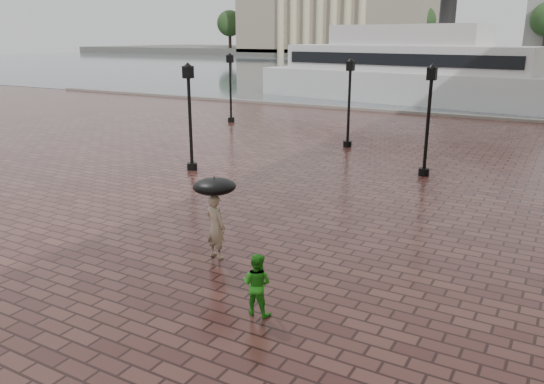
{
  "coord_description": "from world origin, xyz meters",
  "views": [
    {
      "loc": [
        8.06,
        -7.74,
        5.57
      ],
      "look_at": [
        1.07,
        4.58,
        1.4
      ],
      "focal_mm": 35.0,
      "sensor_mm": 36.0,
      "label": 1
    }
  ],
  "objects_px": {
    "street_lamps": "(354,103)",
    "child_pedestrian": "(257,284)",
    "ferry_near": "(406,70)",
    "adult_pedestrian": "(216,226)"
  },
  "relations": [
    {
      "from": "street_lamps",
      "to": "adult_pedestrian",
      "type": "bearing_deg",
      "value": -82.18
    },
    {
      "from": "street_lamps",
      "to": "ferry_near",
      "type": "height_order",
      "value": "ferry_near"
    },
    {
      "from": "adult_pedestrian",
      "to": "child_pedestrian",
      "type": "distance_m",
      "value": 3.16
    },
    {
      "from": "adult_pedestrian",
      "to": "street_lamps",
      "type": "bearing_deg",
      "value": -68.35
    },
    {
      "from": "street_lamps",
      "to": "ferry_near",
      "type": "xyz_separation_m",
      "value": [
        -3.61,
        22.08,
        0.36
      ]
    },
    {
      "from": "street_lamps",
      "to": "child_pedestrian",
      "type": "height_order",
      "value": "street_lamps"
    },
    {
      "from": "ferry_near",
      "to": "child_pedestrian",
      "type": "bearing_deg",
      "value": -69.72
    },
    {
      "from": "child_pedestrian",
      "to": "ferry_near",
      "type": "bearing_deg",
      "value": -82.85
    },
    {
      "from": "street_lamps",
      "to": "child_pedestrian",
      "type": "xyz_separation_m",
      "value": [
        4.49,
        -16.87,
        -1.66
      ]
    },
    {
      "from": "child_pedestrian",
      "to": "ferry_near",
      "type": "height_order",
      "value": "ferry_near"
    }
  ]
}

